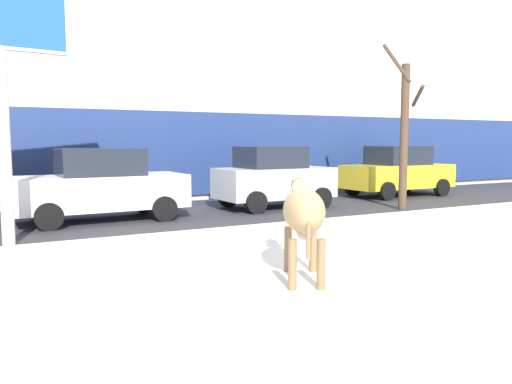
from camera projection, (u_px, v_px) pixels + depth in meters
The scene contains 11 objects.
ground_plane at pixel (328, 272), 7.82m from camera, with size 120.00×120.00×0.00m, color white.
road_strip at pixel (172, 213), 14.30m from camera, with size 60.00×5.60×0.01m, color #333338.
building_facade at pixel (120, 19), 18.55m from camera, with size 44.00×6.10×13.00m.
cow_tan at pixel (303, 212), 7.38m from camera, with size 1.26×1.86×1.54m.
car_white_sedan at pixel (101, 185), 12.83m from camera, with size 4.25×2.08×1.84m.
car_silver_hatchback at pixel (274, 177), 15.33m from camera, with size 3.55×2.01×1.86m.
car_yellow_sedan at pixel (398, 172), 18.70m from camera, with size 4.25×2.08×1.84m.
pedestrian_near_billboard at pixel (211, 174), 17.60m from camera, with size 0.36×0.24×1.73m.
pedestrian_by_cars at pixel (245, 173), 18.21m from camera, with size 0.36×0.24×1.73m.
pedestrian_far_left at pixel (253, 173), 18.36m from camera, with size 0.36×0.24×1.73m.
bare_tree_left_lot at pixel (404, 132), 14.76m from camera, with size 1.15×0.99×4.81m.
Camera 1 is at (-4.59, -6.23, 2.01)m, focal length 35.62 mm.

